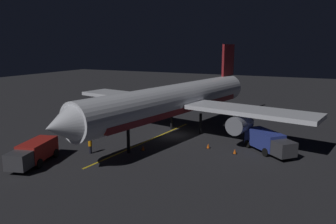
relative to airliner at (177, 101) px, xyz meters
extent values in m
cube|color=#252528|center=(0.11, 0.59, -4.64)|extent=(180.00, 180.00, 0.20)
cube|color=gold|center=(2.15, 4.59, -4.53)|extent=(2.28, 21.07, 0.01)
cylinder|color=silver|center=(0.11, 0.59, 0.19)|extent=(9.82, 31.95, 3.92)
cube|color=maroon|center=(0.11, 0.59, -0.88)|extent=(8.74, 27.23, 0.71)
cone|color=silver|center=(3.32, 17.36, 0.19)|extent=(4.37, 3.81, 3.85)
cone|color=silver|center=(-3.20, -16.75, 0.19)|extent=(4.35, 5.29, 3.53)
cube|color=maroon|center=(-2.68, -14.03, 4.66)|extent=(1.03, 3.60, 5.01)
cube|color=silver|center=(-9.61, 0.83, -0.39)|extent=(15.90, 7.58, 0.50)
cylinder|color=slate|center=(-8.64, 1.87, -1.79)|extent=(2.66, 3.54, 2.10)
cube|color=silver|center=(9.24, -2.77, -0.39)|extent=(15.90, 7.58, 0.50)
cylinder|color=slate|center=(8.72, -1.45, -1.79)|extent=(2.66, 3.54, 2.10)
cylinder|color=black|center=(1.76, 9.18, -3.15)|extent=(0.42, 0.42, 2.77)
cylinder|color=black|center=(-2.69, -1.51, -3.15)|extent=(0.42, 0.42, 2.77)
cylinder|color=black|center=(1.94, -2.39, -3.15)|extent=(0.42, 0.42, 2.77)
cube|color=maroon|center=(8.47, 15.47, -3.22)|extent=(3.17, 4.77, 1.73)
cube|color=#38383D|center=(7.67, 18.45, -3.34)|extent=(2.40, 2.26, 1.50)
cylinder|color=black|center=(8.08, 16.95, -4.09)|extent=(2.46, 1.47, 0.90)
cylinder|color=black|center=(8.87, 13.99, -4.09)|extent=(2.46, 1.47, 0.90)
cube|color=navy|center=(-11.48, 2.07, -3.18)|extent=(4.77, 4.66, 1.81)
cube|color=#38383D|center=(-13.81, 4.25, -3.34)|extent=(2.68, 2.69, 1.50)
cylinder|color=black|center=(-12.65, 3.17, -4.09)|extent=(2.24, 2.30, 0.90)
cylinder|color=black|center=(-10.32, 0.98, -4.09)|extent=(2.24, 2.30, 0.90)
cylinder|color=black|center=(5.40, 11.13, -4.11)|extent=(0.32, 0.32, 0.85)
cylinder|color=orange|center=(5.40, 11.13, -3.36)|extent=(0.40, 0.40, 0.65)
sphere|color=tan|center=(5.40, 11.13, -2.92)|extent=(0.24, 0.24, 0.24)
cone|color=#EA590F|center=(-8.81, 4.47, -4.26)|extent=(0.36, 0.36, 0.55)
cube|color=black|center=(-8.81, 4.47, -4.52)|extent=(0.50, 0.50, 0.03)
cone|color=#EA590F|center=(-5.59, 3.86, -4.26)|extent=(0.36, 0.36, 0.55)
cube|color=black|center=(-5.59, 3.86, -4.52)|extent=(0.50, 0.50, 0.03)
cone|color=#EA590F|center=(0.75, 7.75, -4.26)|extent=(0.36, 0.36, 0.55)
cube|color=black|center=(0.75, 7.75, -4.52)|extent=(0.50, 0.50, 0.03)
camera|label=1|loc=(-16.88, 38.23, 7.04)|focal=35.05mm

